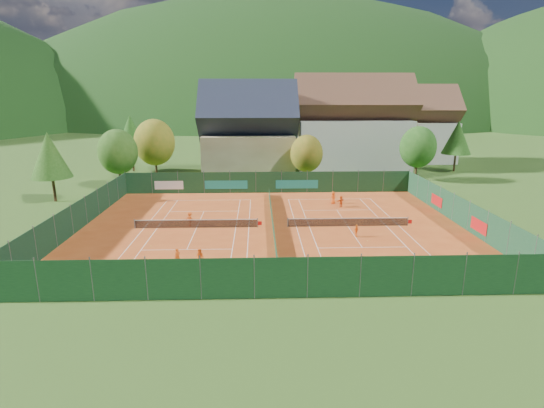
{
  "coord_description": "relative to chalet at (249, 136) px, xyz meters",
  "views": [
    {
      "loc": [
        -1.51,
        -42.63,
        13.71
      ],
      "look_at": [
        0.0,
        2.0,
        2.0
      ],
      "focal_mm": 28.0,
      "sensor_mm": 36.0,
      "label": 1
    }
  ],
  "objects": [
    {
      "name": "ground",
      "position": [
        3.0,
        -30.0,
        -6.64
      ],
      "size": [
        600.0,
        600.0,
        0.0
      ],
      "primitive_type": "plane",
      "color": "#2C4F18",
      "rests_on": "ground"
    },
    {
      "name": "player_left_mid",
      "position": [
        -3.28,
        -40.2,
        -5.88
      ],
      "size": [
        0.83,
        0.71,
        1.49
      ],
      "primitive_type": "imported",
      "rotation": [
        0.0,
        0.0,
        -0.23
      ],
      "color": "orange",
      "rests_on": "ground"
    },
    {
      "name": "player_left_far",
      "position": [
        -5.78,
        -29.22,
        -5.86
      ],
      "size": [
        1.11,
        0.84,
        1.52
      ],
      "primitive_type": "imported",
      "rotation": [
        0.0,
        0.0,
        2.82
      ],
      "color": "#EF5615",
      "rests_on": "ground"
    },
    {
      "name": "player_right_near",
      "position": [
        11.11,
        -33.31,
        -6.02
      ],
      "size": [
        0.73,
        0.69,
        1.22
      ],
      "primitive_type": "imported",
      "rotation": [
        0.0,
        0.0,
        0.72
      ],
      "color": "orange",
      "rests_on": "ground"
    },
    {
      "name": "tennis_net_right",
      "position": [
        11.15,
        -30.0,
        -6.12
      ],
      "size": [
        13.3,
        0.1,
        1.02
      ],
      "color": "#59595B",
      "rests_on": "ground"
    },
    {
      "name": "tree_west_mid",
      "position": [
        -15.0,
        -4.0,
        -0.56
      ],
      "size": [
        6.44,
        6.44,
        9.78
      ],
      "color": "#4C331B",
      "rests_on": "ground"
    },
    {
      "name": "tree_east_mid",
      "position": [
        37.0,
        2.0,
        -0.56
      ],
      "size": [
        5.04,
        5.04,
        9.0
      ],
      "color": "#4C321B",
      "rests_on": "ground"
    },
    {
      "name": "tennis_net_left",
      "position": [
        -4.85,
        -30.0,
        -6.12
      ],
      "size": [
        13.3,
        0.1,
        1.02
      ],
      "color": "#59595B",
      "rests_on": "ground"
    },
    {
      "name": "loose_ball_3",
      "position": [
        0.51,
        -19.22,
        -6.59
      ],
      "size": [
        0.07,
        0.07,
        0.07
      ],
      "primitive_type": "sphere",
      "color": "#CCD833",
      "rests_on": "ground"
    },
    {
      "name": "tree_west_front",
      "position": [
        -19.0,
        -10.0,
        -1.23
      ],
      "size": [
        5.72,
        5.72,
        8.69
      ],
      "color": "#482D1A",
      "rests_on": "ground"
    },
    {
      "name": "tree_east_back",
      "position": [
        29.0,
        10.0,
        0.12
      ],
      "size": [
        7.15,
        7.15,
        10.86
      ],
      "color": "#492F1A",
      "rests_on": "ground"
    },
    {
      "name": "chalet",
      "position": [
        0.0,
        0.0,
        0.0
      ],
      "size": [
        16.2,
        12.0,
        16.0
      ],
      "color": "#C5B88B",
      "rests_on": "ground"
    },
    {
      "name": "tree_west_back",
      "position": [
        -21.0,
        4.0,
        0.11
      ],
      "size": [
        5.6,
        5.6,
        10.0
      ],
      "color": "#442B18",
      "rests_on": "ground"
    },
    {
      "name": "ball_hopper",
      "position": [
        13.31,
        -41.97,
        -6.07
      ],
      "size": [
        0.34,
        0.34,
        0.8
      ],
      "color": "slate",
      "rests_on": "ground"
    },
    {
      "name": "player_right_far_b",
      "position": [
        11.74,
        -22.11,
        -5.9
      ],
      "size": [
        1.32,
        1.18,
        1.45
      ],
      "primitive_type": "imported",
      "rotation": [
        0.0,
        0.0,
        3.82
      ],
      "color": "#E85314",
      "rests_on": "ground"
    },
    {
      "name": "loose_ball_0",
      "position": [
        -8.47,
        -35.41,
        -6.59
      ],
      "size": [
        0.07,
        0.07,
        0.07
      ],
      "primitive_type": "sphere",
      "color": "#CCD833",
      "rests_on": "ground"
    },
    {
      "name": "clay_pad",
      "position": [
        3.0,
        -30.0,
        -6.62
      ],
      "size": [
        40.0,
        32.0,
        0.01
      ],
      "primitive_type": "cube",
      "color": "#B4481A",
      "rests_on": "ground"
    },
    {
      "name": "player_left_near",
      "position": [
        -5.19,
        -39.73,
        -5.95
      ],
      "size": [
        0.59,
        0.53,
        1.35
      ],
      "primitive_type": "imported",
      "rotation": [
        0.0,
        0.0,
        0.52
      ],
      "color": "#D55513",
      "rests_on": "ground"
    },
    {
      "name": "mountain_backdrop",
      "position": [
        31.54,
        203.48,
        -46.26
      ],
      "size": [
        820.0,
        530.0,
        242.0
      ],
      "color": "black",
      "rests_on": "ground"
    },
    {
      "name": "fence_west",
      "position": [
        -17.0,
        -30.0,
        -5.12
      ],
      "size": [
        0.04,
        32.0,
        3.0
      ],
      "color": "#12321D",
      "rests_on": "ground"
    },
    {
      "name": "court_markings_right",
      "position": [
        11.0,
        -30.0,
        -6.61
      ],
      "size": [
        11.03,
        23.83,
        0.0
      ],
      "color": "white",
      "rests_on": "ground"
    },
    {
      "name": "hotel_block_a",
      "position": [
        19.0,
        6.0,
        0.76
      ],
      "size": [
        21.6,
        11.0,
        17.25
      ],
      "color": "silver",
      "rests_on": "ground"
    },
    {
      "name": "fence_north",
      "position": [
        2.54,
        -14.01,
        -5.16
      ],
      "size": [
        40.0,
        0.1,
        3.0
      ],
      "color": "#153B20",
      "rests_on": "ground"
    },
    {
      "name": "loose_ball_2",
      "position": [
        6.88,
        -23.86,
        -6.59
      ],
      "size": [
        0.07,
        0.07,
        0.07
      ],
      "primitive_type": "sphere",
      "color": "#CCD833",
      "rests_on": "ground"
    },
    {
      "name": "player_right_far_a",
      "position": [
        11.06,
        -20.47,
        -5.83
      ],
      "size": [
        0.92,
        0.85,
        1.59
      ],
      "primitive_type": "imported",
      "rotation": [
        0.0,
        0.0,
        3.74
      ],
      "color": "#F45B15",
      "rests_on": "ground"
    },
    {
      "name": "fence_east",
      "position": [
        23.0,
        -29.95,
        -5.14
      ],
      "size": [
        0.09,
        32.0,
        3.0
      ],
      "color": "#153A22",
      "rests_on": "ground"
    },
    {
      "name": "court_divider",
      "position": [
        3.0,
        -30.0,
        -6.12
      ],
      "size": [
        0.03,
        28.8,
        1.0
      ],
      "color": "#14371F",
      "rests_on": "ground"
    },
    {
      "name": "fence_south",
      "position": [
        3.0,
        -46.0,
        -5.12
      ],
      "size": [
        40.0,
        0.04,
        3.0
      ],
      "color": "#153C1D",
      "rests_on": "ground"
    },
    {
      "name": "loose_ball_4",
      "position": [
        11.91,
        -34.68,
        -6.59
      ],
      "size": [
        0.07,
        0.07,
        0.07
      ],
      "primitive_type": "sphere",
      "color": "#CCD833",
      "rests_on": "ground"
    },
    {
      "name": "tree_east_front",
      "position": [
        27.0,
        -6.0,
        -1.23
      ],
      "size": [
        5.72,
        5.72,
        8.69
      ],
      "color": "#473119",
      "rests_on": "ground"
    },
    {
      "name": "hotel_block_b",
      "position": [
        33.0,
        14.0,
        -0.01
      ],
      "size": [
        17.28,
        10.0,
        15.5
      ],
      "color": "silver",
      "rests_on": "ground"
    },
    {
      "name": "loose_ball_1",
      "position": [
        6.67,
        -38.77,
        -6.59
      ],
      "size": [
        0.07,
        0.07,
        0.07
      ],
      "primitive_type": "sphere",
      "color": "#CCD833",
      "rests_on": "ground"
    },
    {
      "name": "court_markings_left",
      "position": [
        -5.0,
        -30.0,
        -6.61
      ],
      "size": [
        11.03,
        23.83,
        0.0
      ],
      "color": "white",
      "rests_on": "ground"
    },
    {
      "name": "tree_center",
      "position": [
        9.0,
        -8.0,
        -1.91
      ],
      "size": [
        5.01,
        5.01,
        7.6
      ],
      "color": "#443018",
      "rests_on": "ground"
    },
    {
      "name": "tree_west_side",
      "position": [
        -25.0,
        -18.0,
        -0.56
      ],
      "size": [
        5.04,
        5.04,
        9.0
      ],
      "color": "#442A18",
      "rests_on": "ground"
    }
  ]
}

